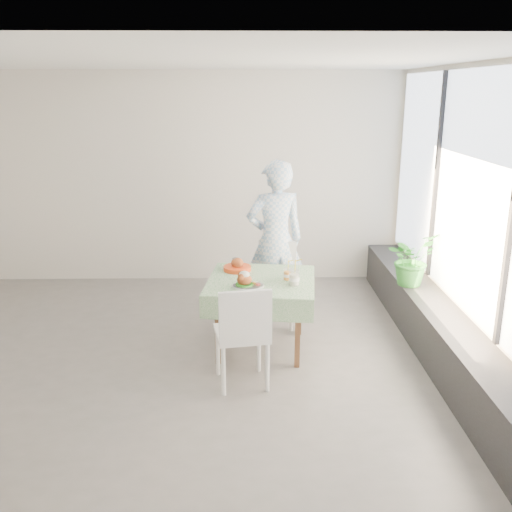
{
  "coord_description": "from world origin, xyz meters",
  "views": [
    {
      "loc": [
        0.9,
        -5.13,
        2.56
      ],
      "look_at": [
        1.01,
        0.28,
        0.97
      ],
      "focal_mm": 40.0,
      "sensor_mm": 36.0,
      "label": 1
    }
  ],
  "objects_px": {
    "diner": "(275,241)",
    "potted_plant": "(411,259)",
    "chair_near": "(242,354)",
    "juice_cup_orange": "(287,275)",
    "chair_far": "(276,299)",
    "main_dish": "(246,282)",
    "cafe_table": "(261,306)"
  },
  "relations": [
    {
      "from": "diner",
      "to": "potted_plant",
      "type": "height_order",
      "value": "diner"
    },
    {
      "from": "chair_near",
      "to": "juice_cup_orange",
      "type": "distance_m",
      "value": 0.99
    },
    {
      "from": "main_dish",
      "to": "juice_cup_orange",
      "type": "xyz_separation_m",
      "value": [
        0.41,
        0.2,
        0.0
      ]
    },
    {
      "from": "diner",
      "to": "chair_far",
      "type": "bearing_deg",
      "value": 77.18
    },
    {
      "from": "main_dish",
      "to": "juice_cup_orange",
      "type": "relative_size",
      "value": 1.3
    },
    {
      "from": "cafe_table",
      "to": "chair_far",
      "type": "height_order",
      "value": "chair_far"
    },
    {
      "from": "juice_cup_orange",
      "to": "chair_far",
      "type": "bearing_deg",
      "value": 96.45
    },
    {
      "from": "potted_plant",
      "to": "juice_cup_orange",
      "type": "bearing_deg",
      "value": -158.74
    },
    {
      "from": "chair_far",
      "to": "juice_cup_orange",
      "type": "distance_m",
      "value": 0.85
    },
    {
      "from": "chair_far",
      "to": "potted_plant",
      "type": "bearing_deg",
      "value": -5.25
    },
    {
      "from": "main_dish",
      "to": "potted_plant",
      "type": "distance_m",
      "value": 1.94
    },
    {
      "from": "cafe_table",
      "to": "chair_near",
      "type": "relative_size",
      "value": 1.21
    },
    {
      "from": "cafe_table",
      "to": "juice_cup_orange",
      "type": "distance_m",
      "value": 0.43
    },
    {
      "from": "chair_far",
      "to": "diner",
      "type": "bearing_deg",
      "value": 90.54
    },
    {
      "from": "diner",
      "to": "potted_plant",
      "type": "relative_size",
      "value": 3.13
    },
    {
      "from": "cafe_table",
      "to": "chair_far",
      "type": "distance_m",
      "value": 0.7
    },
    {
      "from": "chair_near",
      "to": "potted_plant",
      "type": "height_order",
      "value": "potted_plant"
    },
    {
      "from": "chair_far",
      "to": "chair_near",
      "type": "height_order",
      "value": "chair_near"
    },
    {
      "from": "cafe_table",
      "to": "main_dish",
      "type": "distance_m",
      "value": 0.43
    },
    {
      "from": "cafe_table",
      "to": "chair_near",
      "type": "height_order",
      "value": "chair_near"
    },
    {
      "from": "diner",
      "to": "chair_near",
      "type": "bearing_deg",
      "value": 63.57
    },
    {
      "from": "chair_far",
      "to": "potted_plant",
      "type": "distance_m",
      "value": 1.55
    },
    {
      "from": "chair_far",
      "to": "potted_plant",
      "type": "xyz_separation_m",
      "value": [
        1.46,
        -0.13,
        0.51
      ]
    },
    {
      "from": "chair_near",
      "to": "juice_cup_orange",
      "type": "relative_size",
      "value": 4.01
    },
    {
      "from": "potted_plant",
      "to": "main_dish",
      "type": "bearing_deg",
      "value": -157.67
    },
    {
      "from": "main_dish",
      "to": "potted_plant",
      "type": "height_order",
      "value": "potted_plant"
    },
    {
      "from": "chair_near",
      "to": "cafe_table",
      "type": "bearing_deg",
      "value": 75.65
    },
    {
      "from": "cafe_table",
      "to": "chair_near",
      "type": "distance_m",
      "value": 0.78
    },
    {
      "from": "main_dish",
      "to": "diner",
      "type": "bearing_deg",
      "value": 72.89
    },
    {
      "from": "juice_cup_orange",
      "to": "chair_near",
      "type": "bearing_deg",
      "value": -121.97
    },
    {
      "from": "cafe_table",
      "to": "potted_plant",
      "type": "height_order",
      "value": "potted_plant"
    },
    {
      "from": "potted_plant",
      "to": "diner",
      "type": "bearing_deg",
      "value": 166.95
    }
  ]
}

